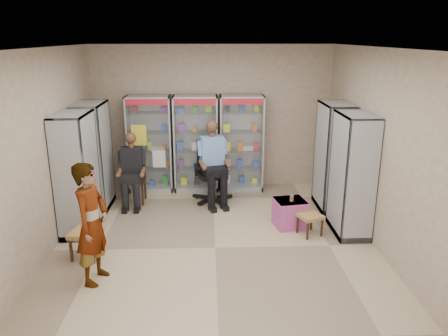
{
  "coord_description": "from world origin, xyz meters",
  "views": [
    {
      "loc": [
        -0.09,
        -6.13,
        3.17
      ],
      "look_at": [
        0.16,
        0.7,
        1.08
      ],
      "focal_mm": 35.0,
      "sensor_mm": 36.0,
      "label": 1
    }
  ],
  "objects_px": {
    "cabinet_right_far": "(333,157)",
    "standing_man": "(92,224)",
    "wooden_chair": "(134,180)",
    "office_chair": "(212,172)",
    "cabinet_back_right": "(241,143)",
    "pink_trunk": "(290,213)",
    "cabinet_back_mid": "(196,144)",
    "woven_stool_a": "(310,225)",
    "cabinet_right_near": "(352,175)",
    "cabinet_back_left": "(150,144)",
    "cabinet_left_near": "(77,174)",
    "seated_shopkeeper": "(212,164)",
    "woven_stool_b": "(87,244)",
    "cabinet_left_far": "(94,156)"
  },
  "relations": [
    {
      "from": "cabinet_right_far",
      "to": "standing_man",
      "type": "bearing_deg",
      "value": 122.74
    },
    {
      "from": "wooden_chair",
      "to": "office_chair",
      "type": "height_order",
      "value": "office_chair"
    },
    {
      "from": "cabinet_back_right",
      "to": "pink_trunk",
      "type": "distance_m",
      "value": 2.22
    },
    {
      "from": "cabinet_back_mid",
      "to": "cabinet_back_right",
      "type": "relative_size",
      "value": 1.0
    },
    {
      "from": "wooden_chair",
      "to": "woven_stool_a",
      "type": "relative_size",
      "value": 2.65
    },
    {
      "from": "cabinet_right_near",
      "to": "woven_stool_a",
      "type": "xyz_separation_m",
      "value": [
        -0.66,
        -0.08,
        -0.82
      ]
    },
    {
      "from": "pink_trunk",
      "to": "standing_man",
      "type": "distance_m",
      "value": 3.39
    },
    {
      "from": "cabinet_back_left",
      "to": "standing_man",
      "type": "xyz_separation_m",
      "value": [
        -0.31,
        -3.6,
        -0.18
      ]
    },
    {
      "from": "pink_trunk",
      "to": "woven_stool_a",
      "type": "distance_m",
      "value": 0.45
    },
    {
      "from": "cabinet_back_right",
      "to": "cabinet_right_near",
      "type": "relative_size",
      "value": 1.0
    },
    {
      "from": "cabinet_back_right",
      "to": "cabinet_left_near",
      "type": "relative_size",
      "value": 1.0
    },
    {
      "from": "seated_shopkeeper",
      "to": "cabinet_back_left",
      "type": "bearing_deg",
      "value": 135.94
    },
    {
      "from": "cabinet_back_mid",
      "to": "office_chair",
      "type": "height_order",
      "value": "cabinet_back_mid"
    },
    {
      "from": "cabinet_back_left",
      "to": "cabinet_back_mid",
      "type": "xyz_separation_m",
      "value": [
        0.95,
        0.0,
        0.0
      ]
    },
    {
      "from": "woven_stool_a",
      "to": "cabinet_right_near",
      "type": "bearing_deg",
      "value": 7.13
    },
    {
      "from": "cabinet_back_left",
      "to": "woven_stool_b",
      "type": "distance_m",
      "value": 3.11
    },
    {
      "from": "cabinet_back_left",
      "to": "cabinet_left_far",
      "type": "bearing_deg",
      "value": -135.0
    },
    {
      "from": "pink_trunk",
      "to": "standing_man",
      "type": "relative_size",
      "value": 0.3
    },
    {
      "from": "pink_trunk",
      "to": "woven_stool_b",
      "type": "height_order",
      "value": "pink_trunk"
    },
    {
      "from": "cabinet_back_right",
      "to": "seated_shopkeeper",
      "type": "height_order",
      "value": "cabinet_back_right"
    },
    {
      "from": "office_chair",
      "to": "cabinet_right_near",
      "type": "bearing_deg",
      "value": -48.56
    },
    {
      "from": "cabinet_left_far",
      "to": "pink_trunk",
      "type": "relative_size",
      "value": 4.03
    },
    {
      "from": "cabinet_right_far",
      "to": "office_chair",
      "type": "distance_m",
      "value": 2.33
    },
    {
      "from": "cabinet_right_far",
      "to": "cabinet_back_right",
      "type": "bearing_deg",
      "value": 55.27
    },
    {
      "from": "office_chair",
      "to": "seated_shopkeeper",
      "type": "bearing_deg",
      "value": -104.13
    },
    {
      "from": "cabinet_back_mid",
      "to": "woven_stool_b",
      "type": "relative_size",
      "value": 4.76
    },
    {
      "from": "cabinet_back_right",
      "to": "seated_shopkeeper",
      "type": "relative_size",
      "value": 1.31
    },
    {
      "from": "cabinet_back_right",
      "to": "wooden_chair",
      "type": "relative_size",
      "value": 2.13
    },
    {
      "from": "cabinet_back_right",
      "to": "cabinet_right_near",
      "type": "height_order",
      "value": "same"
    },
    {
      "from": "standing_man",
      "to": "woven_stool_a",
      "type": "bearing_deg",
      "value": -54.61
    },
    {
      "from": "cabinet_back_right",
      "to": "pink_trunk",
      "type": "relative_size",
      "value": 4.03
    },
    {
      "from": "seated_shopkeeper",
      "to": "standing_man",
      "type": "distance_m",
      "value": 3.28
    },
    {
      "from": "cabinet_back_mid",
      "to": "pink_trunk",
      "type": "distance_m",
      "value": 2.67
    },
    {
      "from": "cabinet_right_far",
      "to": "pink_trunk",
      "type": "bearing_deg",
      "value": 131.71
    },
    {
      "from": "seated_shopkeeper",
      "to": "woven_stool_b",
      "type": "xyz_separation_m",
      "value": [
        -1.87,
        -2.22,
        -0.56
      ]
    },
    {
      "from": "cabinet_right_far",
      "to": "cabinet_left_far",
      "type": "xyz_separation_m",
      "value": [
        -4.46,
        0.2,
        0.0
      ]
    },
    {
      "from": "cabinet_back_right",
      "to": "standing_man",
      "type": "distance_m",
      "value": 4.23
    },
    {
      "from": "wooden_chair",
      "to": "standing_man",
      "type": "relative_size",
      "value": 0.57
    },
    {
      "from": "wooden_chair",
      "to": "pink_trunk",
      "type": "bearing_deg",
      "value": -23.41
    },
    {
      "from": "wooden_chair",
      "to": "cabinet_back_mid",
      "type": "bearing_deg",
      "value": 31.31
    },
    {
      "from": "cabinet_left_near",
      "to": "pink_trunk",
      "type": "bearing_deg",
      "value": 91.1
    },
    {
      "from": "cabinet_back_right",
      "to": "woven_stool_b",
      "type": "bearing_deg",
      "value": -130.25
    },
    {
      "from": "cabinet_right_near",
      "to": "cabinet_left_far",
      "type": "relative_size",
      "value": 1.0
    },
    {
      "from": "woven_stool_b",
      "to": "standing_man",
      "type": "bearing_deg",
      "value": -66.09
    },
    {
      "from": "woven_stool_b",
      "to": "standing_man",
      "type": "height_order",
      "value": "standing_man"
    },
    {
      "from": "wooden_chair",
      "to": "office_chair",
      "type": "distance_m",
      "value": 1.53
    },
    {
      "from": "pink_trunk",
      "to": "standing_man",
      "type": "height_order",
      "value": "standing_man"
    },
    {
      "from": "cabinet_left_near",
      "to": "pink_trunk",
      "type": "xyz_separation_m",
      "value": [
        3.53,
        0.07,
        -0.76
      ]
    },
    {
      "from": "cabinet_back_right",
      "to": "cabinet_right_far",
      "type": "relative_size",
      "value": 1.0
    },
    {
      "from": "cabinet_right_near",
      "to": "woven_stool_b",
      "type": "distance_m",
      "value": 4.27
    }
  ]
}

